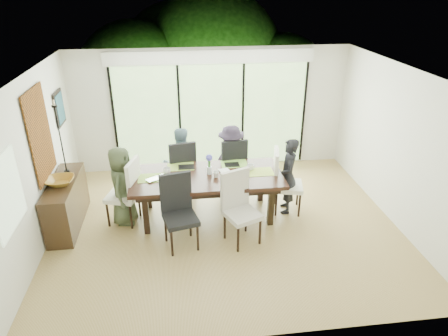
{
  "coord_description": "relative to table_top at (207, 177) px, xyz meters",
  "views": [
    {
      "loc": [
        -0.78,
        -5.95,
        3.99
      ],
      "look_at": [
        0.0,
        0.25,
        1.0
      ],
      "focal_mm": 32.0,
      "sensor_mm": 36.0,
      "label": 1
    }
  ],
  "objects": [
    {
      "name": "floor",
      "position": [
        0.29,
        -0.35,
        -0.81
      ],
      "size": [
        6.0,
        5.0,
        0.01
      ],
      "primitive_type": "cube",
      "color": "olive",
      "rests_on": "ground"
    },
    {
      "name": "ceiling",
      "position": [
        0.29,
        -0.35,
        1.9
      ],
      "size": [
        6.0,
        5.0,
        0.01
      ],
      "primitive_type": "cube",
      "color": "white",
      "rests_on": "wall_back"
    },
    {
      "name": "wall_back",
      "position": [
        0.29,
        2.16,
        0.55
      ],
      "size": [
        6.0,
        0.02,
        2.7
      ],
      "primitive_type": "cube",
      "color": "silver",
      "rests_on": "floor"
    },
    {
      "name": "wall_front",
      "position": [
        0.29,
        -2.86,
        0.55
      ],
      "size": [
        6.0,
        0.02,
        2.7
      ],
      "primitive_type": "cube",
      "color": "white",
      "rests_on": "floor"
    },
    {
      "name": "wall_left",
      "position": [
        -2.72,
        -0.35,
        0.55
      ],
      "size": [
        0.02,
        5.0,
        2.7
      ],
      "primitive_type": "cube",
      "color": "silver",
      "rests_on": "floor"
    },
    {
      "name": "wall_right",
      "position": [
        3.3,
        -0.35,
        0.55
      ],
      "size": [
        0.02,
        5.0,
        2.7
      ],
      "primitive_type": "cube",
      "color": "silver",
      "rests_on": "floor"
    },
    {
      "name": "glass_doors",
      "position": [
        0.29,
        2.12,
        0.4
      ],
      "size": [
        4.2,
        0.02,
        2.3
      ],
      "primitive_type": "cube",
      "color": "#598C3F",
      "rests_on": "wall_back"
    },
    {
      "name": "blinds_header",
      "position": [
        0.29,
        2.11,
        1.7
      ],
      "size": [
        4.4,
        0.06,
        0.28
      ],
      "primitive_type": "cube",
      "color": "white",
      "rests_on": "wall_back"
    },
    {
      "name": "mullion_a",
      "position": [
        -1.81,
        2.11,
        0.4
      ],
      "size": [
        0.05,
        0.04,
        2.3
      ],
      "primitive_type": "cube",
      "color": "black",
      "rests_on": "wall_back"
    },
    {
      "name": "mullion_b",
      "position": [
        -0.41,
        2.11,
        0.4
      ],
      "size": [
        0.05,
        0.04,
        2.3
      ],
      "primitive_type": "cube",
      "color": "black",
      "rests_on": "wall_back"
    },
    {
      "name": "mullion_c",
      "position": [
        0.99,
        2.11,
        0.4
      ],
      "size": [
        0.05,
        0.04,
        2.3
      ],
      "primitive_type": "cube",
      "color": "black",
      "rests_on": "wall_back"
    },
    {
      "name": "mullion_d",
      "position": [
        2.39,
        2.11,
        0.4
      ],
      "size": [
        0.05,
        0.04,
        2.3
      ],
      "primitive_type": "cube",
      "color": "black",
      "rests_on": "wall_back"
    },
    {
      "name": "side_window",
      "position": [
        -2.68,
        -1.55,
        0.7
      ],
      "size": [
        0.02,
        0.9,
        1.0
      ],
      "primitive_type": "cube",
      "color": "#8CAD7F",
      "rests_on": "wall_left"
    },
    {
      "name": "deck",
      "position": [
        0.29,
        3.05,
        -0.85
      ],
      "size": [
        6.0,
        1.8,
        0.1
      ],
      "primitive_type": "cube",
      "color": "brown",
      "rests_on": "ground"
    },
    {
      "name": "rail_top",
      "position": [
        0.29,
        3.85,
        -0.25
      ],
      "size": [
        6.0,
        0.08,
        0.06
      ],
      "primitive_type": "cube",
      "color": "#533323",
      "rests_on": "deck"
    },
    {
      "name": "foliage_left",
      "position": [
        -1.51,
        4.85,
        0.64
      ],
      "size": [
        3.2,
        3.2,
        3.2
      ],
      "primitive_type": "sphere",
      "color": "#14380F",
      "rests_on": "ground"
    },
    {
      "name": "foliage_mid",
      "position": [
        0.69,
        5.45,
        1.0
      ],
      "size": [
        4.0,
        4.0,
        4.0
      ],
      "primitive_type": "sphere",
      "color": "#14380F",
      "rests_on": "ground"
    },
    {
      "name": "foliage_right",
      "position": [
        2.49,
        4.65,
        0.46
      ],
      "size": [
        2.8,
        2.8,
        2.8
      ],
      "primitive_type": "sphere",
      "color": "#14380F",
      "rests_on": "ground"
    },
    {
      "name": "foliage_far",
      "position": [
        -0.31,
        6.15,
        0.82
      ],
      "size": [
        3.6,
        3.6,
        3.6
      ],
      "primitive_type": "sphere",
      "color": "#14380F",
      "rests_on": "ground"
    },
    {
      "name": "table_top",
      "position": [
        0.0,
        0.0,
        0.0
      ],
      "size": [
        2.67,
        1.22,
        0.07
      ],
      "primitive_type": "cube",
      "color": "black",
      "rests_on": "floor"
    },
    {
      "name": "table_apron",
      "position": [
        0.0,
        -0.0,
        -0.1
      ],
      "size": [
        2.45,
        1.0,
        0.11
      ],
      "primitive_type": "cube",
      "color": "black",
      "rests_on": "floor"
    },
    {
      "name": "table_leg_fl",
      "position": [
        -1.08,
        -0.43,
        -0.42
      ],
      "size": [
        0.1,
        0.1,
        0.77
      ],
      "primitive_type": "cube",
      "color": "black",
      "rests_on": "floor"
    },
    {
      "name": "table_leg_fr",
      "position": [
        1.08,
        -0.43,
        -0.42
      ],
      "size": [
        0.1,
        0.1,
        0.77
      ],
      "primitive_type": "cube",
      "color": "black",
      "rests_on": "floor"
    },
    {
      "name": "table_leg_bl",
      "position": [
        -1.08,
        0.43,
        -0.42
      ],
      "size": [
        0.1,
        0.1,
        0.77
      ],
      "primitive_type": "cube",
      "color": "black",
      "rests_on": "floor"
    },
    {
      "name": "table_leg_br",
      "position": [
        1.08,
        0.43,
        -0.42
      ],
      "size": [
        0.1,
        0.1,
        0.77
      ],
      "primitive_type": "cube",
      "color": "black",
      "rests_on": "floor"
    },
    {
      "name": "chair_left_end",
      "position": [
        -1.5,
        0.0,
        -0.19
      ],
      "size": [
        0.63,
        0.63,
        1.22
      ],
      "primitive_type": null,
      "rotation": [
        0.0,
        0.0,
        -1.85
      ],
      "color": "white",
      "rests_on": "floor"
    },
    {
      "name": "chair_right_end",
      "position": [
        1.5,
        -0.0,
        -0.19
      ],
      "size": [
        0.61,
        0.61,
        1.22
      ],
      "primitive_type": null,
      "rotation": [
        0.0,
        0.0,
        1.36
      ],
      "color": "white",
      "rests_on": "floor"
    },
    {
      "name": "chair_far_left",
      "position": [
        -0.45,
        0.85,
        -0.19
      ],
      "size": [
        0.6,
        0.6,
        1.22
      ],
      "primitive_type": null,
      "rotation": [
        0.0,
        0.0,
        3.34
      ],
      "color": "black",
      "rests_on": "floor"
    },
    {
      "name": "chair_far_right",
      "position": [
        0.55,
        0.85,
        -0.19
      ],
      "size": [
        0.58,
        0.58,
        1.22
      ],
      "primitive_type": null,
      "rotation": [
        0.0,
        0.0,
        3.29
      ],
      "color": "black",
      "rests_on": "floor"
    },
    {
      "name": "chair_near_left",
      "position": [
        -0.5,
        -0.87,
        -0.19
      ],
      "size": [
        0.62,
        0.62,
        1.22
      ],
      "primitive_type": null,
      "rotation": [
        0.0,
        0.0,
        0.23
      ],
      "color": "black",
      "rests_on": "floor"
    },
    {
      "name": "chair_near_right",
      "position": [
        0.5,
        -0.87,
        -0.19
      ],
      "size": [
        0.67,
        0.67,
        1.22
      ],
      "primitive_type": null,
      "rotation": [
        0.0,
        0.0,
        0.4
      ],
      "color": "beige",
      "rests_on": "floor"
    },
    {
      "name": "person_left_end",
      "position": [
        -1.48,
        -0.0,
        -0.08
      ],
      "size": [
        0.53,
        0.73,
        1.44
      ],
      "primitive_type": "imported",
      "rotation": [
        0.0,
        0.0,
        1.4
      ],
      "color": "#3F4A31",
      "rests_on": "floor"
    },
    {
      "name": "person_right_end",
      "position": [
        1.48,
        0.0,
        -0.08
      ],
      "size": [
        0.53,
        0.73,
        1.44
      ],
      "primitive_type": "imported",
      "rotation": [
        0.0,
        0.0,
        -1.74
      ],
      "color": "black",
      "rests_on": "floor"
    },
    {
      "name": "person_far_left",
      "position": [
        -0.45,
        0.83,
        -0.08
      ],
      "size": [
        0.75,
        0.57,
        1.44
      ],
      "primitive_type": "imported",
      "rotation": [
        0.0,
        0.0,
        3.39
      ],
      "color": "#6F91A1",
      "rests_on": "floor"
    },
    {
      "name": "person_far_right",
      "position": [
        0.55,
        0.83,
        -0.08
      ],
      "size": [
        0.75,
        0.56,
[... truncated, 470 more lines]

